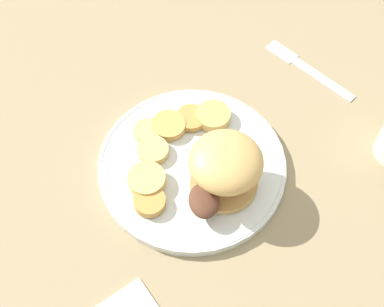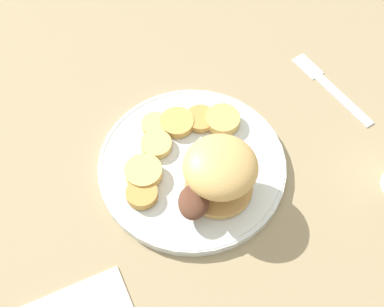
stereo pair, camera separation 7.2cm
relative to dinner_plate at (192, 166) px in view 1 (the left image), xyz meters
The scene contains 11 objects.
ground_plane 0.01m from the dinner_plate, ahead, with size 4.00×4.00×0.00m, color #937F5B.
dinner_plate is the anchor object (origin of this frame).
sandwich 0.08m from the dinner_plate, 135.39° to the right, with size 0.11×0.10×0.08m.
potato_round_0 0.08m from the dinner_plate, 50.82° to the left, with size 0.04×0.04×0.01m, color #DBB766.
potato_round_1 0.06m from the dinner_plate, 71.29° to the left, with size 0.04×0.04×0.01m, color #DBB766.
potato_round_2 0.07m from the dinner_plate, 116.22° to the left, with size 0.05×0.05×0.02m, color #DBB766.
potato_round_3 0.07m from the dinner_plate, 28.21° to the left, with size 0.05×0.05×0.01m, color tan.
potato_round_4 0.07m from the dinner_plate, ahead, with size 0.04×0.04×0.01m, color #BC8942.
potato_round_5 0.08m from the dinner_plate, 23.33° to the right, with size 0.05×0.05×0.01m, color tan.
potato_round_6 0.09m from the dinner_plate, 137.62° to the left, with size 0.04×0.04×0.01m, color #BC8942.
fork 0.26m from the dinner_plate, 46.42° to the right, with size 0.13×0.13×0.00m.
Camera 1 is at (-0.38, 0.01, 0.65)m, focal length 50.00 mm.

